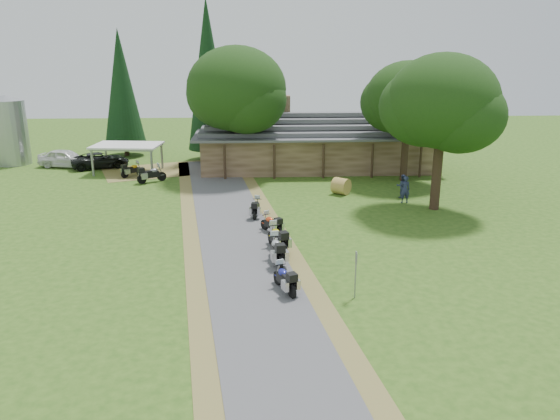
{
  "coord_description": "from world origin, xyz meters",
  "views": [
    {
      "loc": [
        0.33,
        -23.82,
        10.34
      ],
      "look_at": [
        1.76,
        5.26,
        1.6
      ],
      "focal_mm": 35.0,
      "sensor_mm": 36.0,
      "label": 1
    }
  ],
  "objects_px": {
    "carport": "(128,158)",
    "car_dark_suv": "(100,156)",
    "lodge": "(317,139)",
    "motorcycle_carport_b": "(152,173)",
    "motorcycle_row_d": "(271,223)",
    "silo": "(10,130)",
    "hay_bale": "(341,186)",
    "car_white_sedan": "(65,156)",
    "motorcycle_row_b": "(277,249)",
    "motorcycle_carport_a": "(132,169)",
    "motorcycle_row_c": "(277,237)",
    "motorcycle_row_a": "(285,278)",
    "motorcycle_row_e": "(256,207)"
  },
  "relations": [
    {
      "from": "lodge",
      "to": "motorcycle_row_c",
      "type": "height_order",
      "value": "lodge"
    },
    {
      "from": "motorcycle_row_d",
      "to": "motorcycle_carport_b",
      "type": "height_order",
      "value": "motorcycle_carport_b"
    },
    {
      "from": "motorcycle_carport_b",
      "to": "hay_bale",
      "type": "bearing_deg",
      "value": -48.59
    },
    {
      "from": "motorcycle_carport_a",
      "to": "motorcycle_row_c",
      "type": "bearing_deg",
      "value": -102.47
    },
    {
      "from": "motorcycle_row_c",
      "to": "motorcycle_carport_a",
      "type": "xyz_separation_m",
      "value": [
        -11.23,
        17.63,
        -0.09
      ]
    },
    {
      "from": "silo",
      "to": "hay_bale",
      "type": "xyz_separation_m",
      "value": [
        28.31,
        -12.05,
        -2.53
      ]
    },
    {
      "from": "lodge",
      "to": "motorcycle_row_d",
      "type": "relative_size",
      "value": 11.94
    },
    {
      "from": "motorcycle_row_a",
      "to": "motorcycle_row_d",
      "type": "height_order",
      "value": "motorcycle_row_a"
    },
    {
      "from": "motorcycle_row_e",
      "to": "motorcycle_carport_a",
      "type": "xyz_separation_m",
      "value": [
        -10.16,
        11.59,
        0.02
      ]
    },
    {
      "from": "car_dark_suv",
      "to": "car_white_sedan",
      "type": "bearing_deg",
      "value": 61.49
    },
    {
      "from": "motorcycle_carport_a",
      "to": "car_white_sedan",
      "type": "bearing_deg",
      "value": 103.86
    },
    {
      "from": "motorcycle_carport_b",
      "to": "motorcycle_row_c",
      "type": "bearing_deg",
      "value": -91.12
    },
    {
      "from": "lodge",
      "to": "motorcycle_row_a",
      "type": "xyz_separation_m",
      "value": [
        -4.39,
        -25.87,
        -1.81
      ]
    },
    {
      "from": "hay_bale",
      "to": "motorcycle_carport_a",
      "type": "bearing_deg",
      "value": 158.69
    },
    {
      "from": "motorcycle_row_a",
      "to": "motorcycle_row_c",
      "type": "bearing_deg",
      "value": -20.54
    },
    {
      "from": "motorcycle_row_c",
      "to": "motorcycle_row_e",
      "type": "height_order",
      "value": "motorcycle_row_c"
    },
    {
      "from": "hay_bale",
      "to": "motorcycle_carport_b",
      "type": "bearing_deg",
      "value": 163.35
    },
    {
      "from": "carport",
      "to": "car_dark_suv",
      "type": "xyz_separation_m",
      "value": [
        -2.89,
        1.91,
        -0.18
      ]
    },
    {
      "from": "car_dark_suv",
      "to": "carport",
      "type": "bearing_deg",
      "value": -144.12
    },
    {
      "from": "carport",
      "to": "motorcycle_row_d",
      "type": "bearing_deg",
      "value": -48.73
    },
    {
      "from": "hay_bale",
      "to": "motorcycle_row_e",
      "type": "bearing_deg",
      "value": -140.05
    },
    {
      "from": "carport",
      "to": "car_dark_suv",
      "type": "height_order",
      "value": "carport"
    },
    {
      "from": "carport",
      "to": "motorcycle_row_c",
      "type": "height_order",
      "value": "carport"
    },
    {
      "from": "motorcycle_row_e",
      "to": "hay_bale",
      "type": "height_order",
      "value": "motorcycle_row_e"
    },
    {
      "from": "motorcycle_carport_b",
      "to": "hay_bale",
      "type": "xyz_separation_m",
      "value": [
        14.42,
        -4.31,
        -0.13
      ]
    },
    {
      "from": "motorcycle_carport_b",
      "to": "motorcycle_row_d",
      "type": "bearing_deg",
      "value": -86.64
    },
    {
      "from": "motorcycle_row_b",
      "to": "hay_bale",
      "type": "bearing_deg",
      "value": -30.89
    },
    {
      "from": "motorcycle_carport_b",
      "to": "hay_bale",
      "type": "height_order",
      "value": "motorcycle_carport_b"
    },
    {
      "from": "motorcycle_carport_a",
      "to": "hay_bale",
      "type": "height_order",
      "value": "motorcycle_carport_a"
    },
    {
      "from": "motorcycle_row_c",
      "to": "motorcycle_row_d",
      "type": "xyz_separation_m",
      "value": [
        -0.23,
        2.77,
        -0.12
      ]
    },
    {
      "from": "car_dark_suv",
      "to": "motorcycle_row_e",
      "type": "height_order",
      "value": "car_dark_suv"
    },
    {
      "from": "motorcycle_row_b",
      "to": "motorcycle_row_d",
      "type": "xyz_separation_m",
      "value": [
        -0.12,
        4.52,
        -0.11
      ]
    },
    {
      "from": "carport",
      "to": "car_dark_suv",
      "type": "relative_size",
      "value": 1.03
    },
    {
      "from": "motorcycle_carport_a",
      "to": "hay_bale",
      "type": "distance_m",
      "value": 17.58
    },
    {
      "from": "motorcycle_row_c",
      "to": "silo",
      "type": "bearing_deg",
      "value": 25.51
    },
    {
      "from": "car_dark_suv",
      "to": "silo",
      "type": "bearing_deg",
      "value": 55.65
    },
    {
      "from": "hay_bale",
      "to": "motorcycle_row_d",
      "type": "bearing_deg",
      "value": -122.39
    },
    {
      "from": "car_white_sedan",
      "to": "motorcycle_carport_b",
      "type": "distance_m",
      "value": 10.62
    },
    {
      "from": "silo",
      "to": "motorcycle_row_e",
      "type": "height_order",
      "value": "silo"
    },
    {
      "from": "motorcycle_row_a",
      "to": "motorcycle_row_b",
      "type": "distance_m",
      "value": 3.32
    },
    {
      "from": "motorcycle_carport_a",
      "to": "motorcycle_carport_b",
      "type": "xyz_separation_m",
      "value": [
        1.95,
        -2.07,
        0.09
      ]
    },
    {
      "from": "motorcycle_row_d",
      "to": "motorcycle_carport_a",
      "type": "xyz_separation_m",
      "value": [
        -11.0,
        14.86,
        0.02
      ]
    },
    {
      "from": "motorcycle_row_d",
      "to": "carport",
      "type": "bearing_deg",
      "value": 2.72
    },
    {
      "from": "car_white_sedan",
      "to": "motorcycle_row_a",
      "type": "xyz_separation_m",
      "value": [
        18.04,
        -26.75,
        -0.37
      ]
    },
    {
      "from": "motorcycle_row_a",
      "to": "motorcycle_row_c",
      "type": "xyz_separation_m",
      "value": [
        -0.09,
        5.06,
        0.09
      ]
    },
    {
      "from": "motorcycle_row_b",
      "to": "motorcycle_row_d",
      "type": "bearing_deg",
      "value": -7.36
    },
    {
      "from": "lodge",
      "to": "motorcycle_row_a",
      "type": "relative_size",
      "value": 11.38
    },
    {
      "from": "lodge",
      "to": "carport",
      "type": "distance_m",
      "value": 16.49
    },
    {
      "from": "carport",
      "to": "hay_bale",
      "type": "distance_m",
      "value": 18.88
    },
    {
      "from": "silo",
      "to": "car_dark_suv",
      "type": "relative_size",
      "value": 1.17
    }
  ]
}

